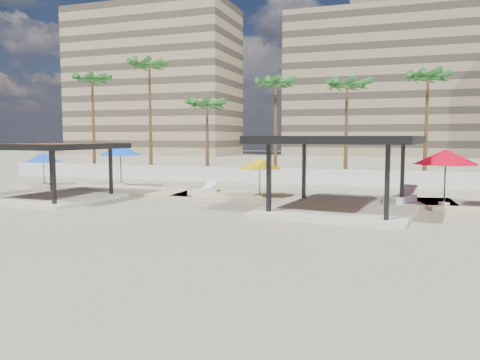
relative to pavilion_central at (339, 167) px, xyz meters
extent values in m
plane|color=tan|center=(-4.35, -3.01, -2.22)|extent=(200.00, 200.00, 0.00)
cube|color=#C6B284|center=(-16.35, 4.49, -2.16)|extent=(16.40, 6.19, 0.24)
cube|color=#C6B284|center=(-2.35, 3.99, -2.16)|extent=(16.24, 5.11, 0.24)
cube|color=silver|center=(-4.35, 12.99, -1.62)|extent=(56.00, 0.30, 1.20)
cube|color=#937F60|center=(-46.35, 64.99, 12.78)|extent=(34.00, 16.00, 30.00)
cube|color=#595147|center=(-46.35, 64.99, 28.98)|extent=(11.90, 9.60, 2.40)
cube|color=#847259|center=(-0.35, 74.99, 11.78)|extent=(38.00, 16.00, 28.00)
cube|color=#595147|center=(-0.35, 74.99, 26.98)|extent=(13.30, 9.60, 2.40)
cube|color=beige|center=(0.00, 0.00, -2.11)|extent=(7.76, 7.76, 0.21)
cube|color=black|center=(-2.94, -2.32, -0.42)|extent=(0.21, 0.21, 3.18)
cube|color=black|center=(-2.32, 2.94, -0.42)|extent=(0.21, 0.21, 3.18)
cube|color=black|center=(2.32, -2.94, -0.42)|extent=(0.21, 0.21, 3.18)
cube|color=black|center=(2.94, 2.32, -0.42)|extent=(0.21, 0.21, 3.18)
cube|color=brown|center=(0.00, 0.00, 1.32)|extent=(8.00, 8.00, 0.30)
cube|color=black|center=(-0.42, -3.57, 1.32)|extent=(7.27, 0.99, 0.36)
cube|color=black|center=(0.42, 3.57, 1.32)|extent=(7.27, 0.99, 0.36)
cube|color=black|center=(-3.57, 0.42, 1.32)|extent=(0.99, 7.27, 0.36)
cube|color=black|center=(3.57, -0.42, 1.32)|extent=(0.99, 7.27, 0.36)
cube|color=beige|center=(-16.42, -0.94, -2.12)|extent=(6.55, 6.55, 0.19)
cube|color=black|center=(-18.63, 1.54, -0.62)|extent=(0.18, 0.18, 2.82)
cube|color=black|center=(-14.21, -3.42, -0.62)|extent=(0.18, 0.18, 2.82)
cube|color=black|center=(-13.94, 1.27, -0.62)|extent=(0.18, 0.18, 2.82)
cube|color=brown|center=(-16.42, -0.94, 0.92)|extent=(6.75, 6.75, 0.26)
cube|color=black|center=(-16.60, -4.13, 0.92)|extent=(6.48, 0.49, 0.32)
cube|color=black|center=(-16.23, 2.25, 0.92)|extent=(6.48, 0.49, 0.32)
cube|color=black|center=(-19.61, -0.76, 0.92)|extent=(0.49, 6.48, 0.32)
cube|color=black|center=(-13.23, -1.13, 0.92)|extent=(0.49, 6.48, 0.32)
cylinder|color=beige|center=(-21.64, 4.23, -1.98)|extent=(0.45, 0.45, 0.11)
cylinder|color=#262628|center=(-21.64, 4.23, -0.96)|extent=(0.06, 0.06, 2.16)
cone|color=blue|center=(-21.64, 4.23, -0.03)|extent=(3.35, 3.35, 0.63)
cylinder|color=beige|center=(-4.88, 2.79, -1.98)|extent=(0.44, 0.44, 0.11)
cylinder|color=#262628|center=(-4.88, 2.79, -0.98)|extent=(0.06, 0.06, 2.11)
cone|color=#DDB108|center=(-4.88, 2.79, -0.08)|extent=(2.87, 2.87, 0.61)
cylinder|color=beige|center=(5.01, 2.79, -1.97)|extent=(0.55, 0.55, 0.13)
cylinder|color=#262628|center=(5.01, 2.79, -0.71)|extent=(0.08, 0.08, 2.66)
cone|color=red|center=(5.01, 2.79, 0.44)|extent=(3.49, 3.49, 0.78)
cylinder|color=beige|center=(-16.44, 6.19, -1.97)|extent=(0.57, 0.57, 0.14)
cylinder|color=#262628|center=(-16.44, 6.19, -0.67)|extent=(0.08, 0.08, 2.74)
cone|color=blue|center=(-16.44, 6.19, 0.51)|extent=(3.89, 3.89, 0.80)
cube|color=white|center=(-8.52, 2.79, -1.90)|extent=(1.18, 2.08, 0.28)
cube|color=white|center=(-8.52, 2.79, -1.73)|extent=(1.18, 2.08, 0.06)
cube|color=white|center=(-8.31, 3.53, -1.50)|extent=(0.81, 0.83, 0.50)
cube|color=white|center=(2.86, 2.79, -1.88)|extent=(1.76, 2.35, 0.31)
cube|color=white|center=(2.86, 2.79, -1.69)|extent=(1.76, 2.35, 0.07)
cube|color=white|center=(3.28, 3.56, -1.42)|extent=(1.02, 1.03, 0.57)
cone|color=brown|center=(-25.35, 15.29, 2.48)|extent=(0.36, 0.36, 9.39)
ellipsoid|color=#215D20|center=(-25.35, 15.29, 6.92)|extent=(3.00, 3.00, 1.80)
cone|color=brown|center=(-19.35, 15.69, 3.04)|extent=(0.36, 0.36, 10.51)
ellipsoid|color=#215D20|center=(-19.35, 15.69, 8.04)|extent=(3.00, 3.00, 1.80)
cone|color=brown|center=(-13.35, 15.09, 1.14)|extent=(0.36, 0.36, 6.72)
ellipsoid|color=#215D20|center=(-13.35, 15.09, 4.26)|extent=(3.00, 3.00, 1.80)
cone|color=brown|center=(-7.35, 15.89, 1.99)|extent=(0.36, 0.36, 8.41)
ellipsoid|color=#215D20|center=(-7.35, 15.89, 5.94)|extent=(3.00, 3.00, 1.80)
cone|color=brown|center=(-1.35, 15.39, 1.79)|extent=(0.36, 0.36, 8.01)
ellipsoid|color=#215D20|center=(-1.35, 15.39, 5.54)|extent=(3.00, 3.00, 1.80)
cone|color=brown|center=(4.65, 15.59, 1.99)|extent=(0.36, 0.36, 8.42)
ellipsoid|color=#215D20|center=(4.65, 15.59, 5.95)|extent=(3.00, 3.00, 1.80)
camera|label=1|loc=(2.75, -23.16, 1.45)|focal=35.00mm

